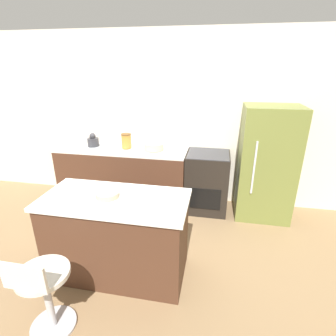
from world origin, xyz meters
The scene contains 11 objects.
ground_plane centered at (0.00, 0.00, 0.00)m, with size 14.00×14.00×0.00m, color #8E704C.
wall_back centered at (0.00, 0.64, 1.30)m, with size 8.00×0.06×2.60m.
back_counter centered at (-0.30, 0.32, 0.45)m, with size 2.02×0.59×0.90m.
kitchen_island centered at (0.19, -1.22, 0.45)m, with size 1.45×0.70×0.89m.
oven_range centered at (1.03, 0.32, 0.45)m, with size 0.62×0.61×0.90m.
refrigerator centered at (1.85, 0.30, 0.81)m, with size 0.75×0.64×1.61m.
stool_chair centered at (-0.14, -1.99, 0.42)m, with size 0.42×0.42×0.82m.
kettle centered at (-0.78, 0.36, 0.98)m, with size 0.18×0.18×0.21m.
mixing_bowl centered at (0.20, 0.36, 0.95)m, with size 0.30×0.30×0.10m.
canister_jar centered at (-0.23, 0.36, 1.01)m, with size 0.15×0.15×0.23m.
fruit_bowl centered at (0.12, -1.22, 0.92)m, with size 0.23×0.23×0.05m.
Camera 1 is at (1.13, -3.35, 2.10)m, focal length 28.00 mm.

